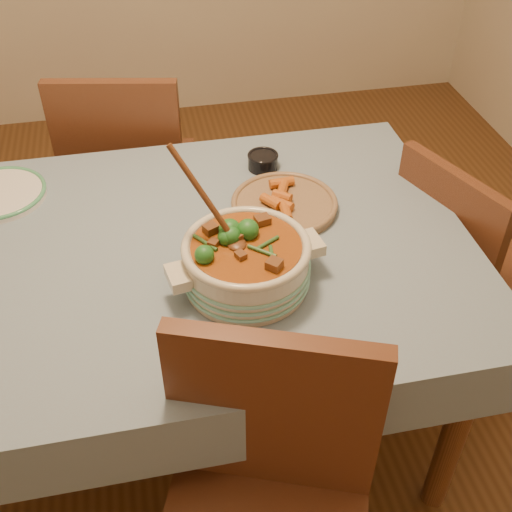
% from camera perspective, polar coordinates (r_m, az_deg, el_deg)
% --- Properties ---
extents(floor, '(4.50, 4.50, 0.00)m').
position_cam_1_polar(floor, '(2.27, -6.75, -14.37)').
color(floor, '#4E2E16').
rests_on(floor, ground).
extents(dining_table, '(1.68, 1.08, 0.76)m').
position_cam_1_polar(dining_table, '(1.77, -8.40, -1.87)').
color(dining_table, brown).
rests_on(dining_table, floor).
extents(stew_casserole, '(0.40, 0.35, 0.37)m').
position_cam_1_polar(stew_casserole, '(1.55, -0.88, -0.30)').
color(stew_casserole, beige).
rests_on(stew_casserole, dining_table).
extents(condiment_bowl, '(0.11, 0.11, 0.05)m').
position_cam_1_polar(condiment_bowl, '(2.00, 0.61, 8.51)').
color(condiment_bowl, black).
rests_on(condiment_bowl, dining_table).
extents(fried_plate, '(0.33, 0.33, 0.05)m').
position_cam_1_polar(fried_plate, '(1.83, 2.54, 4.78)').
color(fried_plate, '#956F53').
rests_on(fried_plate, dining_table).
extents(chair_far, '(0.52, 0.52, 0.94)m').
position_cam_1_polar(chair_far, '(2.47, -11.21, 7.54)').
color(chair_far, brown).
rests_on(chair_far, floor).
extents(chair_near, '(0.58, 0.58, 0.96)m').
position_cam_1_polar(chair_near, '(1.47, 0.75, -21.61)').
color(chair_near, brown).
rests_on(chair_near, floor).
extents(chair_right, '(0.52, 0.52, 0.87)m').
position_cam_1_polar(chair_right, '(2.16, 17.50, -0.48)').
color(chair_right, brown).
rests_on(chair_right, floor).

